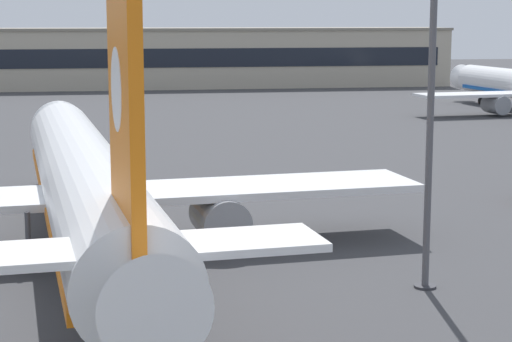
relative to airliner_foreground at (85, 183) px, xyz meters
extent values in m
cube|color=yellow|center=(1.66, 14.36, -3.37)|extent=(8.18, 179.84, 0.01)
cylinder|color=white|center=(-0.01, 0.15, 0.13)|extent=(7.31, 36.20, 3.80)
cone|color=white|center=(-1.90, 19.35, 0.13)|extent=(3.85, 2.94, 3.61)
cone|color=white|center=(1.88, -19.16, 0.53)|extent=(3.11, 3.07, 2.85)
cube|color=orange|center=(-0.01, 0.15, -0.91)|extent=(6.95, 33.33, 0.44)
cube|color=black|center=(-1.72, 17.46, 0.80)|extent=(2.94, 1.37, 0.60)
cube|color=white|center=(-0.07, 0.74, -0.72)|extent=(32.32, 7.91, 0.36)
cylinder|color=gray|center=(6.20, 0.36, -1.94)|extent=(2.64, 3.81, 2.30)
cylinder|color=black|center=(6.01, 2.20, -1.94)|extent=(1.96, 0.37, 1.95)
cube|color=orange|center=(1.53, -15.58, 4.68)|extent=(0.87, 4.82, 7.20)
cylinder|color=white|center=(1.50, -15.28, 5.40)|extent=(0.67, 2.43, 2.40)
cube|color=white|center=(1.59, -16.18, 0.99)|extent=(11.22, 3.86, 0.24)
cylinder|color=#4C4C51|center=(-1.43, 14.58, -1.89)|extent=(0.24, 0.24, 1.60)
cylinder|color=black|center=(-1.43, 14.58, -2.92)|extent=(0.49, 0.93, 0.90)
cylinder|color=#4C4C51|center=(-2.41, -2.10, -1.59)|extent=(0.24, 0.24, 1.60)
cylinder|color=black|center=(-2.41, -2.10, -2.72)|extent=(0.53, 1.33, 1.30)
cylinder|color=#4C4C51|center=(2.77, -1.59, -1.59)|extent=(0.24, 0.24, 1.60)
cylinder|color=black|center=(2.77, -1.59, -2.72)|extent=(0.53, 1.33, 1.30)
cone|color=white|center=(47.24, 71.36, -0.27)|extent=(3.41, 2.61, 3.19)
cube|color=black|center=(47.41, 69.68, 0.31)|extent=(2.61, 1.23, 0.53)
cylinder|color=gray|center=(43.57, 53.46, -2.10)|extent=(2.35, 3.38, 2.03)
cylinder|color=black|center=(43.40, 55.09, -2.10)|extent=(1.74, 0.34, 1.73)
cylinder|color=#4C4C51|center=(47.68, 67.13, -2.06)|extent=(0.21, 0.21, 1.42)
cylinder|color=black|center=(47.68, 67.13, -2.97)|extent=(0.43, 0.83, 0.80)
cylinder|color=#515156|center=(13.55, -7.34, 3.65)|extent=(0.28, 0.28, 14.03)
cylinder|color=#333338|center=(13.55, -7.34, -3.32)|extent=(0.90, 0.90, 0.10)
cone|color=orange|center=(2.18, 16.49, -3.09)|extent=(0.36, 0.36, 0.55)
cylinder|color=white|center=(2.18, 16.49, -3.07)|extent=(0.23, 0.23, 0.07)
cube|color=orange|center=(2.18, 16.49, -3.35)|extent=(0.44, 0.44, 0.03)
cube|color=#B2A893|center=(-0.83, 101.83, 0.99)|extent=(111.30, 12.00, 8.73)
cube|color=black|center=(-0.83, 95.78, 1.39)|extent=(106.85, 0.12, 2.80)
cube|color=gray|center=(-0.83, 101.83, 5.56)|extent=(111.70, 12.40, 0.40)
camera|label=1|loc=(0.93, -41.45, 7.42)|focal=64.37mm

